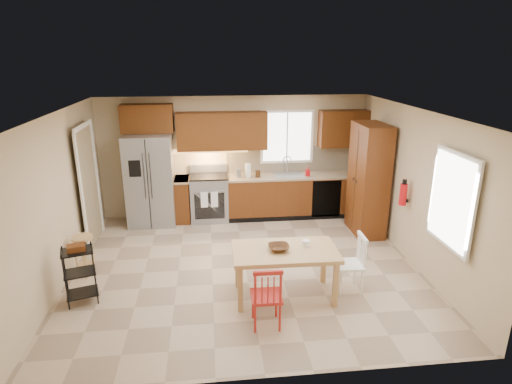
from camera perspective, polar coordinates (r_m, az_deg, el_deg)
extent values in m
plane|color=tan|center=(7.06, -1.42, -9.99)|extent=(5.50, 5.50, 0.00)
cube|color=silver|center=(6.28, -1.60, 10.56)|extent=(5.50, 5.00, 0.02)
cube|color=#CCB793|center=(8.96, -2.90, 4.73)|extent=(5.50, 0.02, 2.50)
cube|color=#CCB793|center=(4.28, 1.44, -10.95)|extent=(5.50, 0.02, 2.50)
cube|color=#CCB793|center=(6.91, -24.87, -1.10)|extent=(0.02, 5.00, 2.50)
cube|color=#CCB793|center=(7.31, 20.49, 0.46)|extent=(0.02, 5.00, 2.50)
cube|color=gray|center=(8.75, -13.88, 1.58)|extent=(0.92, 0.75, 1.82)
cube|color=gray|center=(8.86, -6.24, -0.83)|extent=(0.76, 0.63, 0.92)
cube|color=#5F2F11|center=(8.90, -9.78, -0.98)|extent=(0.30, 0.60, 0.90)
cube|color=#5F2F11|center=(9.06, 5.47, -0.44)|extent=(2.92, 0.60, 0.90)
cube|color=black|center=(8.93, 9.37, -0.90)|extent=(0.60, 0.02, 0.78)
cube|color=beige|center=(9.13, 5.25, 4.45)|extent=(2.92, 0.03, 0.55)
cube|color=#532F0D|center=(8.69, -14.32, 9.49)|extent=(1.00, 0.35, 0.55)
cube|color=#532F0D|center=(8.66, -4.55, 8.11)|extent=(1.80, 0.35, 0.75)
cube|color=#532F0D|center=(9.09, 11.57, 8.28)|extent=(1.00, 0.35, 0.75)
cube|color=white|center=(8.99, 4.14, 7.36)|extent=(1.12, 0.04, 1.12)
cube|color=gray|center=(8.91, 4.35, 2.02)|extent=(0.62, 0.46, 0.16)
cube|color=#FFBF66|center=(8.71, -6.46, 5.46)|extent=(1.60, 0.30, 0.01)
imported|color=red|center=(8.85, 6.91, 2.75)|extent=(0.09, 0.09, 0.19)
cylinder|color=white|center=(8.69, -1.08, 2.90)|extent=(0.12, 0.12, 0.28)
cylinder|color=gray|center=(8.69, -2.39, 2.54)|extent=(0.11, 0.11, 0.18)
cylinder|color=#4D2D14|center=(8.70, 0.25, 2.44)|extent=(0.10, 0.10, 0.14)
cube|color=#5F2F11|center=(8.29, 14.74, 1.59)|extent=(0.50, 0.95, 2.10)
cylinder|color=red|center=(7.43, 19.03, -0.32)|extent=(0.12, 0.12, 0.36)
cube|color=white|center=(6.27, 24.69, -1.01)|extent=(0.04, 1.02, 1.32)
cube|color=#8C7A59|center=(8.13, -21.44, 0.59)|extent=(0.04, 0.95, 2.10)
imported|color=#4D2D14|center=(5.98, 3.03, -7.79)|extent=(0.30, 0.30, 0.07)
cylinder|color=white|center=(6.12, 6.71, -6.96)|extent=(0.10, 0.10, 0.12)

